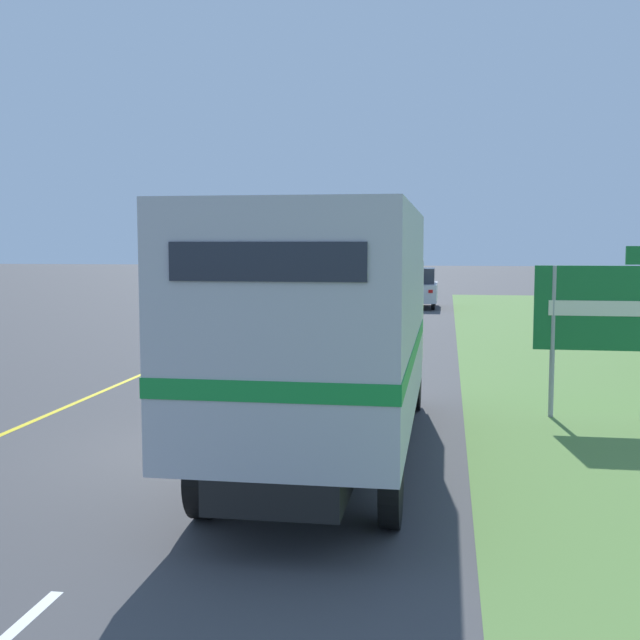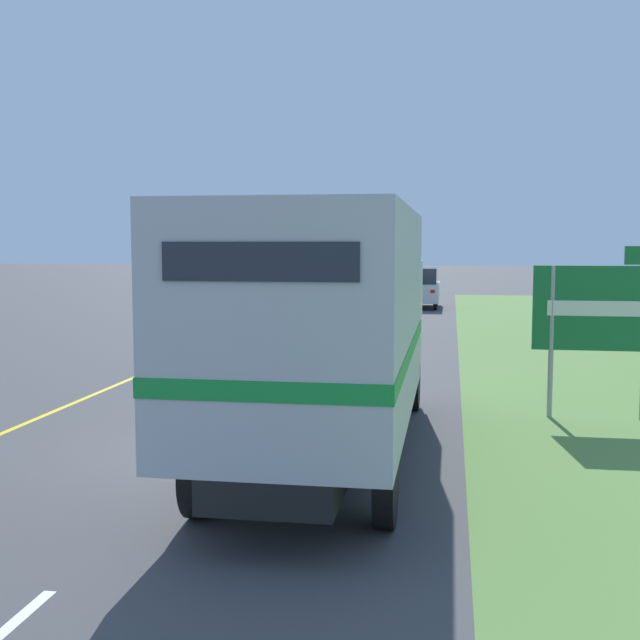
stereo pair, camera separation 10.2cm
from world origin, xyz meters
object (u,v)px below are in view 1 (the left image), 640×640
at_px(horse_trailer_truck, 329,323).
at_px(highway_sign, 602,311).
at_px(lead_car_silver_ahead, 418,288).
at_px(lead_car_white, 292,303).

relative_size(horse_trailer_truck, highway_sign, 2.77).
distance_m(horse_trailer_truck, lead_car_silver_ahead, 27.58).
relative_size(horse_trailer_truck, lead_car_silver_ahead, 2.10).
height_order(lead_car_silver_ahead, highway_sign, highway_sign).
xyz_separation_m(horse_trailer_truck, highway_sign, (4.29, 3.51, -0.07)).
height_order(horse_trailer_truck, lead_car_white, horse_trailer_truck).
bearing_deg(horse_trailer_truck, lead_car_silver_ahead, 89.47).
relative_size(lead_car_white, highway_sign, 1.31).
bearing_deg(horse_trailer_truck, lead_car_white, 102.75).
distance_m(lead_car_white, lead_car_silver_ahead, 11.84).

